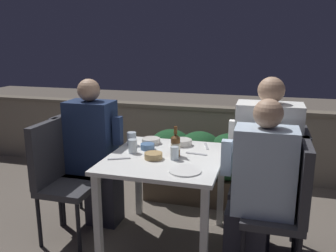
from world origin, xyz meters
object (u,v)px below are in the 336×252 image
object	(u,v)px
chair_left_far	(75,158)
person_navy_jumper	(95,152)
person_white_polo	(262,167)
chair_right_near	(289,200)
chair_left_near	(56,171)
person_blue_shirt	(258,190)
beer_bottle	(175,145)
chair_right_far	(288,182)

from	to	relation	value
chair_left_far	person_navy_jumper	bearing A→B (deg)	0.00
person_white_polo	chair_right_near	bearing A→B (deg)	-59.70
chair_left_near	person_blue_shirt	xyz separation A→B (m)	(1.57, -0.04, 0.05)
chair_left_far	beer_bottle	xyz separation A→B (m)	(0.96, -0.16, 0.25)
beer_bottle	chair_left_far	bearing A→B (deg)	170.30
chair_left_far	person_navy_jumper	xyz separation A→B (m)	(0.20, 0.00, 0.07)
person_navy_jumper	person_blue_shirt	bearing A→B (deg)	-15.24
chair_left_near	chair_right_far	xyz separation A→B (m)	(1.78, 0.27, 0.00)
chair_left_far	person_blue_shirt	distance (m)	1.63
person_blue_shirt	chair_right_near	bearing A→B (deg)	0.00
person_white_polo	chair_left_near	bearing A→B (deg)	-170.13
chair_right_far	beer_bottle	bearing A→B (deg)	-172.82
person_blue_shirt	chair_left_near	bearing A→B (deg)	178.38
chair_left_near	chair_left_far	distance (m)	0.33
chair_right_far	person_navy_jumper	bearing A→B (deg)	177.90
chair_left_near	beer_bottle	size ratio (longest dim) A/B	4.20
person_navy_jumper	chair_right_near	xyz separation A→B (m)	(1.59, -0.38, -0.07)
person_white_polo	beer_bottle	bearing A→B (deg)	-170.63
chair_right_near	person_white_polo	bearing A→B (deg)	120.30
person_blue_shirt	beer_bottle	world-z (taller)	person_blue_shirt
chair_right_near	beer_bottle	world-z (taller)	chair_right_near
person_navy_jumper	chair_left_near	bearing A→B (deg)	-118.20
chair_left_near	person_white_polo	world-z (taller)	person_white_polo
chair_right_near	person_blue_shirt	size ratio (longest dim) A/B	0.78
chair_left_far	beer_bottle	world-z (taller)	chair_left_far
chair_left_near	chair_right_near	world-z (taller)	same
chair_left_near	chair_left_far	size ratio (longest dim) A/B	1.00
chair_right_far	person_white_polo	size ratio (longest dim) A/B	0.72
person_navy_jumper	person_white_polo	xyz separation A→B (m)	(1.40, -0.06, 0.03)
chair_left_near	chair_right_near	size ratio (longest dim) A/B	1.00
chair_right_near	beer_bottle	xyz separation A→B (m)	(-0.83, 0.21, 0.25)
chair_left_far	beer_bottle	distance (m)	1.01
person_navy_jumper	beer_bottle	xyz separation A→B (m)	(0.76, -0.16, 0.18)
person_white_polo	chair_left_far	bearing A→B (deg)	177.90
chair_right_near	person_white_polo	size ratio (longest dim) A/B	0.72
person_navy_jumper	person_white_polo	bearing A→B (deg)	-2.40
person_navy_jumper	beer_bottle	world-z (taller)	person_navy_jumper
chair_left_far	chair_right_far	distance (m)	1.80
chair_left_near	chair_left_far	world-z (taller)	same
chair_left_near	person_navy_jumper	distance (m)	0.38
chair_left_far	beer_bottle	size ratio (longest dim) A/B	4.20
beer_bottle	person_white_polo	bearing A→B (deg)	9.37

